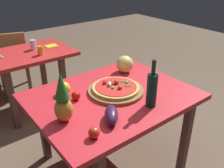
{
  "coord_description": "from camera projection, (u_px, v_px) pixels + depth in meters",
  "views": [
    {
      "loc": [
        -1.02,
        -1.31,
        1.66
      ],
      "look_at": [
        0.05,
        0.06,
        0.77
      ],
      "focal_mm": 38.83,
      "sensor_mm": 36.0,
      "label": 1
    }
  ],
  "objects": [
    {
      "name": "display_table",
      "position": [
        112.0,
        103.0,
        1.94
      ],
      "size": [
        1.24,
        0.97,
        0.72
      ],
      "color": "brown",
      "rests_on": "ground_plane"
    },
    {
      "name": "tomato_by_bottle",
      "position": [
        94.0,
        133.0,
        1.42
      ],
      "size": [
        0.07,
        0.07,
        0.07
      ],
      "primitive_type": "sphere",
      "color": "red",
      "rests_on": "display_table"
    },
    {
      "name": "tomato_at_corner",
      "position": [
        76.0,
        96.0,
        1.82
      ],
      "size": [
        0.07,
        0.07,
        0.07
      ],
      "primitive_type": "sphere",
      "color": "red",
      "rests_on": "display_table"
    },
    {
      "name": "knife_utensil",
      "position": [
        0.0,
        56.0,
        2.66
      ],
      "size": [
        0.03,
        0.18,
        0.01
      ],
      "primitive_type": "cube",
      "rotation": [
        0.0,
        0.0,
        0.09
      ],
      "color": "silver",
      "rests_on": "background_table"
    },
    {
      "name": "eggplant",
      "position": [
        111.0,
        115.0,
        1.57
      ],
      "size": [
        0.19,
        0.21,
        0.09
      ],
      "primitive_type": "ellipsoid",
      "rotation": [
        0.0,
        0.0,
        0.95
      ],
      "color": "#3C1C40",
      "rests_on": "display_table"
    },
    {
      "name": "drinking_glass_juice",
      "position": [
        40.0,
        51.0,
        2.68
      ],
      "size": [
        0.06,
        0.06,
        0.1
      ],
      "primitive_type": "cylinder",
      "color": "orange",
      "rests_on": "background_table"
    },
    {
      "name": "background_table",
      "position": [
        26.0,
        62.0,
        2.81
      ],
      "size": [
        1.06,
        0.7,
        0.72
      ],
      "color": "brown",
      "rests_on": "ground_plane"
    },
    {
      "name": "melon",
      "position": [
        125.0,
        64.0,
        2.25
      ],
      "size": [
        0.16,
        0.16,
        0.16
      ],
      "primitive_type": "sphere",
      "color": "#EAD664",
      "rests_on": "display_table"
    },
    {
      "name": "ground_plane",
      "position": [
        112.0,
        162.0,
        2.23
      ],
      "size": [
        10.0,
        10.0,
        0.0
      ],
      "primitive_type": "plane",
      "color": "brown"
    },
    {
      "name": "drinking_glass_water",
      "position": [
        33.0,
        45.0,
        2.84
      ],
      "size": [
        0.07,
        0.07,
        0.12
      ],
      "primitive_type": "cylinder",
      "color": "silver",
      "rests_on": "background_table"
    },
    {
      "name": "napkin_folded",
      "position": [
        51.0,
        46.0,
        2.98
      ],
      "size": [
        0.14,
        0.12,
        0.01
      ],
      "primitive_type": "cube",
      "rotation": [
        0.0,
        0.0,
        -0.03
      ],
      "color": "yellow",
      "rests_on": "background_table"
    },
    {
      "name": "pizza_board",
      "position": [
        116.0,
        90.0,
        1.94
      ],
      "size": [
        0.45,
        0.45,
        0.02
      ],
      "primitive_type": "cylinder",
      "color": "olive",
      "rests_on": "display_table"
    },
    {
      "name": "bell_pepper",
      "position": [
        64.0,
        88.0,
        1.89
      ],
      "size": [
        0.1,
        0.1,
        0.11
      ],
      "primitive_type": "ellipsoid",
      "color": "yellow",
      "rests_on": "display_table"
    },
    {
      "name": "pizza",
      "position": [
        116.0,
        87.0,
        1.93
      ],
      "size": [
        0.38,
        0.38,
        0.06
      ],
      "color": "#DDA95D",
      "rests_on": "pizza_board"
    },
    {
      "name": "dining_chair",
      "position": [
        12.0,
        58.0,
        3.28
      ],
      "size": [
        0.5,
        0.5,
        0.85
      ],
      "rotation": [
        0.0,
        0.0,
        2.84
      ],
      "color": "olive",
      "rests_on": "ground_plane"
    },
    {
      "name": "wine_bottle",
      "position": [
        152.0,
        89.0,
        1.7
      ],
      "size": [
        0.08,
        0.08,
        0.35
      ],
      "color": "black",
      "rests_on": "display_table"
    },
    {
      "name": "pineapple_left",
      "position": [
        63.0,
        100.0,
        1.53
      ],
      "size": [
        0.12,
        0.12,
        0.34
      ],
      "color": "gold",
      "rests_on": "display_table"
    }
  ]
}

